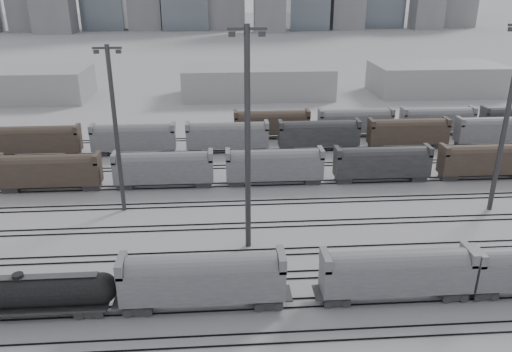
{
  "coord_description": "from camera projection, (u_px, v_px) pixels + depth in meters",
  "views": [
    {
      "loc": [
        -0.06,
        -39.9,
        30.06
      ],
      "look_at": [
        4.65,
        25.47,
        4.0
      ],
      "focal_mm": 35.0,
      "sensor_mm": 36.0,
      "label": 1
    }
  ],
  "objects": [
    {
      "name": "ground",
      "position": [
        227.0,
        313.0,
        48.09
      ],
      "size": [
        900.0,
        900.0,
        0.0
      ],
      "primitive_type": "plane",
      "color": "#ACACB1",
      "rests_on": "ground"
    },
    {
      "name": "tracks",
      "position": [
        225.0,
        228.0,
        64.28
      ],
      "size": [
        220.0,
        71.5,
        0.16
      ],
      "color": "black",
      "rests_on": "ground"
    },
    {
      "name": "tank_car_b",
      "position": [
        21.0,
        293.0,
        46.79
      ],
      "size": [
        17.94,
        2.99,
        4.43
      ],
      "color": "#242427",
      "rests_on": "ground"
    },
    {
      "name": "hopper_car_a",
      "position": [
        203.0,
        277.0,
        47.58
      ],
      "size": [
        15.78,
        3.14,
        5.64
      ],
      "color": "#242427",
      "rests_on": "ground"
    },
    {
      "name": "hopper_car_b",
      "position": [
        397.0,
        271.0,
        48.92
      ],
      "size": [
        14.97,
        2.97,
        5.35
      ],
      "color": "#242427",
      "rests_on": "ground"
    },
    {
      "name": "light_mast_b",
      "position": [
        116.0,
        127.0,
        65.09
      ],
      "size": [
        3.6,
        0.58,
        22.51
      ],
      "color": "#363638",
      "rests_on": "ground"
    },
    {
      "name": "light_mast_c",
      "position": [
        248.0,
        137.0,
        55.12
      ],
      "size": [
        4.12,
        0.66,
        25.76
      ],
      "color": "#363638",
      "rests_on": "ground"
    },
    {
      "name": "light_mast_d",
      "position": [
        507.0,
        116.0,
        64.74
      ],
      "size": [
        4.04,
        0.65,
        25.28
      ],
      "color": "#363638",
      "rests_on": "ground"
    },
    {
      "name": "bg_string_near",
      "position": [
        274.0,
        167.0,
        77.25
      ],
      "size": [
        151.0,
        3.0,
        5.6
      ],
      "color": "slate",
      "rests_on": "ground"
    },
    {
      "name": "bg_string_mid",
      "position": [
        319.0,
        136.0,
        92.75
      ],
      "size": [
        151.0,
        3.0,
        5.6
      ],
      "color": "#242427",
      "rests_on": "ground"
    },
    {
      "name": "bg_string_far",
      "position": [
        396.0,
        122.0,
        101.33
      ],
      "size": [
        66.0,
        3.0,
        5.6
      ],
      "color": "#4A392F",
      "rests_on": "ground"
    },
    {
      "name": "warehouse_mid",
      "position": [
        257.0,
        81.0,
        135.33
      ],
      "size": [
        40.0,
        18.0,
        8.0
      ],
      "primitive_type": "cube",
      "color": "#98989B",
      "rests_on": "ground"
    },
    {
      "name": "warehouse_right",
      "position": [
        436.0,
        79.0,
        138.67
      ],
      "size": [
        35.0,
        18.0,
        8.0
      ],
      "primitive_type": "cube",
      "color": "#98989B",
      "rests_on": "ground"
    }
  ]
}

